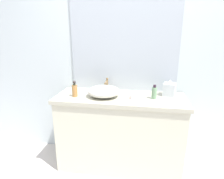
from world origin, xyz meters
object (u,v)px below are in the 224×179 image
Objects in this scene: sink_basin at (104,91)px; lotion_bottle at (154,93)px; tissue_box at (169,89)px; soap_dispenser at (75,90)px; candle_jar at (132,97)px.

sink_basin is 2.34× the size of lotion_bottle.
tissue_box reaches higher than sink_basin.
soap_dispenser is 1.03m from tissue_box.
lotion_bottle is at bearing 8.73° from candle_jar.
soap_dispenser is at bearing -175.34° from lotion_bottle.
soap_dispenser is 0.62m from candle_jar.
soap_dispenser is 0.98× the size of tissue_box.
sink_basin is 0.54m from lotion_bottle.
lotion_bottle is (0.54, 0.02, 0.01)m from sink_basin.
candle_jar is (0.31, -0.01, -0.04)m from sink_basin.
tissue_box is at bearing 22.23° from candle_jar.
tissue_box is (0.17, 0.13, 0.01)m from lotion_bottle.
lotion_bottle reaches higher than sink_basin.
tissue_box is at bearing 37.12° from lotion_bottle.
soap_dispenser is (-0.31, -0.05, 0.01)m from sink_basin.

